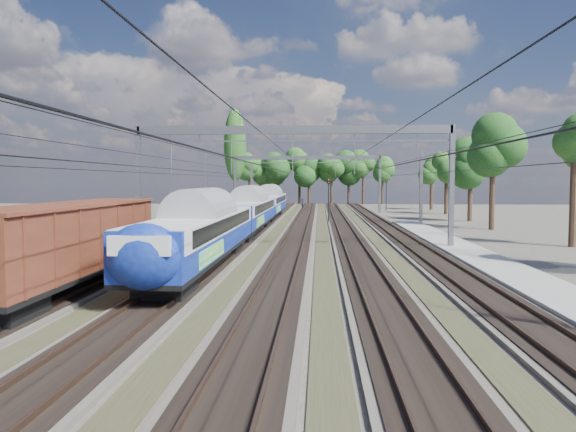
# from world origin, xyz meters

# --- Properties ---
(ground) EXTENTS (220.00, 220.00, 0.00)m
(ground) POSITION_xyz_m (0.00, 0.00, 0.00)
(ground) COLOR #47423A
(ground) RESTS_ON ground
(track_bed) EXTENTS (21.00, 130.00, 0.34)m
(track_bed) POSITION_xyz_m (-0.00, 45.00, 0.10)
(track_bed) COLOR #47423A
(track_bed) RESTS_ON ground
(platform) EXTENTS (3.00, 70.00, 0.30)m
(platform) POSITION_xyz_m (12.00, 20.00, 0.15)
(platform) COLOR gray
(platform) RESTS_ON ground
(catenary) EXTENTS (25.65, 130.00, 9.00)m
(catenary) POSITION_xyz_m (0.33, 52.69, 6.40)
(catenary) COLOR slate
(catenary) RESTS_ON ground
(tree_belt) EXTENTS (38.05, 99.43, 11.78)m
(tree_belt) POSITION_xyz_m (6.83, 93.94, 8.02)
(tree_belt) COLOR black
(tree_belt) RESTS_ON ground
(poplar) EXTENTS (4.40, 4.40, 19.04)m
(poplar) POSITION_xyz_m (-14.50, 98.00, 11.89)
(poplar) COLOR black
(poplar) RESTS_ON ground
(emu_train) EXTENTS (3.03, 64.14, 4.44)m
(emu_train) POSITION_xyz_m (-4.50, 40.22, 2.61)
(emu_train) COLOR black
(emu_train) RESTS_ON ground
(freight_boxcar) EXTENTS (3.08, 14.86, 3.83)m
(freight_boxcar) POSITION_xyz_m (-9.00, 12.70, 2.34)
(freight_boxcar) COLOR black
(freight_boxcar) RESTS_ON ground
(worker) EXTENTS (0.51, 0.73, 1.89)m
(worker) POSITION_xyz_m (-1.00, 88.29, 0.95)
(worker) COLOR black
(worker) RESTS_ON ground
(signal_near) EXTENTS (0.36, 0.33, 5.27)m
(signal_near) POSITION_xyz_m (3.06, 55.51, 3.33)
(signal_near) COLOR black
(signal_near) RESTS_ON ground
(signal_far) EXTENTS (0.35, 0.32, 5.30)m
(signal_far) POSITION_xyz_m (13.20, 83.97, 3.35)
(signal_far) COLOR black
(signal_far) RESTS_ON ground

